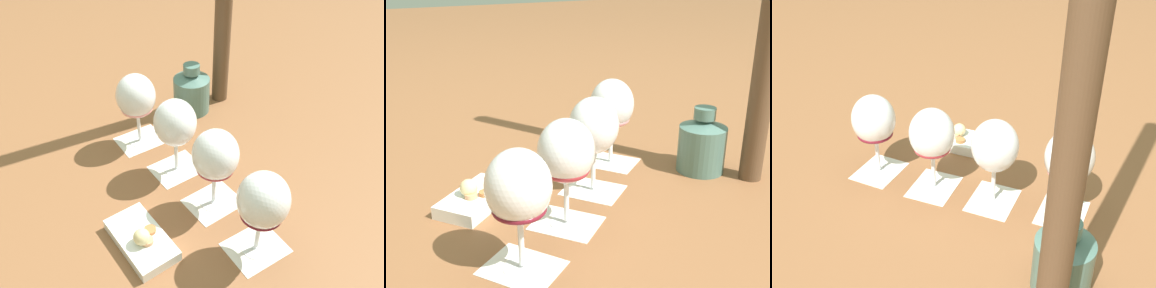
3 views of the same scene
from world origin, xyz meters
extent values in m
plane|color=brown|center=(0.00, 0.00, 0.00)|extent=(8.00, 8.00, 0.00)
cube|color=silver|center=(-0.15, 0.16, 0.00)|extent=(0.15, 0.15, 0.00)
cube|color=silver|center=(-0.04, 0.06, 0.00)|extent=(0.15, 0.15, 0.00)
cube|color=silver|center=(0.05, -0.05, 0.00)|extent=(0.15, 0.15, 0.00)
cube|color=silver|center=(0.15, -0.17, 0.00)|extent=(0.15, 0.15, 0.00)
cylinder|color=white|center=(-0.15, 0.16, 0.00)|extent=(0.06, 0.06, 0.01)
cylinder|color=white|center=(-0.15, 0.16, 0.05)|extent=(0.01, 0.01, 0.09)
ellipsoid|color=white|center=(-0.15, 0.16, 0.14)|extent=(0.10, 0.10, 0.11)
ellipsoid|color=pink|center=(-0.15, 0.16, 0.11)|extent=(0.08, 0.08, 0.03)
cylinder|color=white|center=(-0.04, 0.06, 0.00)|extent=(0.06, 0.06, 0.01)
cylinder|color=white|center=(-0.04, 0.06, 0.05)|extent=(0.01, 0.01, 0.09)
ellipsoid|color=white|center=(-0.04, 0.06, 0.14)|extent=(0.10, 0.10, 0.11)
ellipsoid|color=#C74C57|center=(-0.04, 0.06, 0.12)|extent=(0.08, 0.08, 0.05)
cylinder|color=white|center=(0.05, -0.05, 0.00)|extent=(0.06, 0.06, 0.01)
cylinder|color=white|center=(0.05, -0.05, 0.05)|extent=(0.01, 0.01, 0.09)
ellipsoid|color=white|center=(0.05, -0.05, 0.14)|extent=(0.10, 0.10, 0.11)
ellipsoid|color=#A02A35|center=(0.05, -0.05, 0.11)|extent=(0.08, 0.08, 0.03)
cylinder|color=white|center=(0.15, -0.17, 0.00)|extent=(0.06, 0.06, 0.01)
cylinder|color=white|center=(0.15, -0.17, 0.05)|extent=(0.01, 0.01, 0.09)
ellipsoid|color=white|center=(0.15, -0.17, 0.14)|extent=(0.10, 0.10, 0.11)
ellipsoid|color=maroon|center=(0.15, -0.17, 0.10)|extent=(0.08, 0.08, 0.02)
cylinder|color=#4C7066|center=(-0.02, 0.32, 0.05)|extent=(0.10, 0.10, 0.10)
cone|color=#4C7066|center=(-0.02, 0.32, 0.11)|extent=(0.10, 0.10, 0.02)
cylinder|color=#4C7066|center=(-0.02, 0.32, 0.13)|extent=(0.05, 0.05, 0.03)
cube|color=white|center=(-0.09, -0.17, 0.01)|extent=(0.17, 0.18, 0.03)
sphere|color=beige|center=(-0.08, -0.19, 0.04)|extent=(0.03, 0.03, 0.03)
cylinder|color=#B2703D|center=(-0.07, -0.16, 0.03)|extent=(0.02, 0.02, 0.01)
cylinder|color=tan|center=(-0.07, -0.19, 0.03)|extent=(0.02, 0.02, 0.01)
camera|label=1|loc=(0.05, -0.68, 0.69)|focal=38.00mm
camera|label=2|loc=(0.74, -0.37, 0.45)|focal=45.00mm
camera|label=3|loc=(0.40, 0.77, 0.67)|focal=45.00mm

